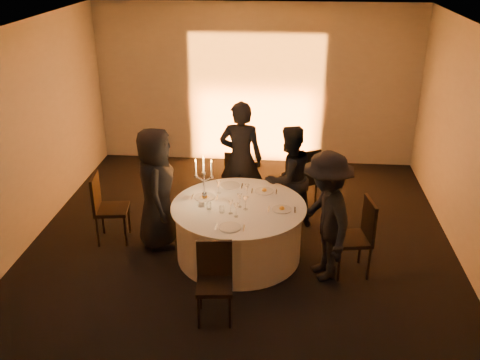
# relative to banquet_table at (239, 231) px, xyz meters

# --- Properties ---
(floor) EXTENTS (7.00, 7.00, 0.00)m
(floor) POSITION_rel_banquet_table_xyz_m (0.00, 0.00, -0.38)
(floor) COLOR black
(floor) RESTS_ON ground
(ceiling) EXTENTS (7.00, 7.00, 0.00)m
(ceiling) POSITION_rel_banquet_table_xyz_m (0.00, 0.00, 2.62)
(ceiling) COLOR white
(ceiling) RESTS_ON wall_back
(wall_back) EXTENTS (7.00, 0.00, 7.00)m
(wall_back) POSITION_rel_banquet_table_xyz_m (0.00, 3.50, 1.12)
(wall_back) COLOR beige
(wall_back) RESTS_ON floor
(wall_front) EXTENTS (7.00, 0.00, 7.00)m
(wall_front) POSITION_rel_banquet_table_xyz_m (0.00, -3.50, 1.12)
(wall_front) COLOR beige
(wall_front) RESTS_ON floor
(wall_left) EXTENTS (0.00, 7.00, 7.00)m
(wall_left) POSITION_rel_banquet_table_xyz_m (-3.00, 0.00, 1.12)
(wall_left) COLOR beige
(wall_left) RESTS_ON floor
(uplighter_fixture) EXTENTS (0.25, 0.12, 0.10)m
(uplighter_fixture) POSITION_rel_banquet_table_xyz_m (0.00, 3.20, -0.33)
(uplighter_fixture) COLOR black
(uplighter_fixture) RESTS_ON floor
(banquet_table) EXTENTS (1.80, 1.80, 0.77)m
(banquet_table) POSITION_rel_banquet_table_xyz_m (0.00, 0.00, 0.00)
(banquet_table) COLOR black
(banquet_table) RESTS_ON floor
(chair_left) EXTENTS (0.50, 0.50, 1.02)m
(chair_left) POSITION_rel_banquet_table_xyz_m (-1.91, 0.25, 0.19)
(chair_left) COLOR black
(chair_left) RESTS_ON floor
(chair_back_left) EXTENTS (0.42, 0.42, 0.87)m
(chair_back_left) POSITION_rel_banquet_table_xyz_m (-0.18, 1.72, 0.10)
(chair_back_left) COLOR black
(chair_back_left) RESTS_ON floor
(chair_back_right) EXTENTS (0.62, 0.62, 1.05)m
(chair_back_right) POSITION_rel_banquet_table_xyz_m (0.87, 1.43, 0.21)
(chair_back_right) COLOR black
(chair_back_right) RESTS_ON floor
(chair_right) EXTENTS (0.52, 0.52, 1.03)m
(chair_right) POSITION_rel_banquet_table_xyz_m (1.56, -0.25, 0.20)
(chair_right) COLOR black
(chair_right) RESTS_ON floor
(chair_front) EXTENTS (0.44, 0.45, 0.92)m
(chair_front) POSITION_rel_banquet_table_xyz_m (-0.15, -1.28, 0.13)
(chair_front) COLOR black
(chair_front) RESTS_ON floor
(guest_left) EXTENTS (0.70, 0.94, 1.74)m
(guest_left) POSITION_rel_banquet_table_xyz_m (-1.15, 0.22, 0.48)
(guest_left) COLOR black
(guest_left) RESTS_ON floor
(guest_back_left) EXTENTS (0.69, 0.48, 1.82)m
(guest_back_left) POSITION_rel_banquet_table_xyz_m (-0.09, 1.29, 0.53)
(guest_back_left) COLOR black
(guest_back_left) RESTS_ON floor
(guest_back_right) EXTENTS (0.99, 0.95, 1.60)m
(guest_back_right) POSITION_rel_banquet_table_xyz_m (0.65, 0.88, 0.42)
(guest_back_right) COLOR black
(guest_back_right) RESTS_ON floor
(guest_right) EXTENTS (0.94, 1.24, 1.70)m
(guest_right) POSITION_rel_banquet_table_xyz_m (1.12, -0.36, 0.47)
(guest_right) COLOR black
(guest_right) RESTS_ON floor
(plate_left) EXTENTS (0.36, 0.28, 0.08)m
(plate_left) POSITION_rel_banquet_table_xyz_m (-0.48, 0.20, 0.40)
(plate_left) COLOR silver
(plate_left) RESTS_ON banquet_table
(plate_back_left) EXTENTS (0.36, 0.28, 0.01)m
(plate_back_left) POSITION_rel_banquet_table_xyz_m (-0.18, 0.60, 0.39)
(plate_back_left) COLOR silver
(plate_back_left) RESTS_ON banquet_table
(plate_back_right) EXTENTS (0.35, 0.26, 0.08)m
(plate_back_right) POSITION_rel_banquet_table_xyz_m (0.32, 0.46, 0.40)
(plate_back_right) COLOR silver
(plate_back_right) RESTS_ON banquet_table
(plate_right) EXTENTS (0.36, 0.25, 0.08)m
(plate_right) POSITION_rel_banquet_table_xyz_m (0.57, -0.07, 0.40)
(plate_right) COLOR silver
(plate_right) RESTS_ON banquet_table
(plate_front) EXTENTS (0.36, 0.28, 0.01)m
(plate_front) POSITION_rel_banquet_table_xyz_m (-0.05, -0.61, 0.39)
(plate_front) COLOR silver
(plate_front) RESTS_ON banquet_table
(coffee_cup) EXTENTS (0.11, 0.11, 0.07)m
(coffee_cup) POSITION_rel_banquet_table_xyz_m (-0.49, -0.05, 0.42)
(coffee_cup) COLOR silver
(coffee_cup) RESTS_ON banquet_table
(candelabra) EXTENTS (0.26, 0.13, 0.63)m
(candelabra) POSITION_rel_banquet_table_xyz_m (-0.48, 0.17, 0.60)
(candelabra) COLOR silver
(candelabra) RESTS_ON banquet_table
(wine_glass_a) EXTENTS (0.07, 0.07, 0.19)m
(wine_glass_a) POSITION_rel_banquet_table_xyz_m (0.09, 0.26, 0.52)
(wine_glass_a) COLOR silver
(wine_glass_a) RESTS_ON banquet_table
(wine_glass_b) EXTENTS (0.07, 0.07, 0.19)m
(wine_glass_b) POSITION_rel_banquet_table_xyz_m (-0.00, -0.32, 0.52)
(wine_glass_b) COLOR silver
(wine_glass_b) RESTS_ON banquet_table
(wine_glass_c) EXTENTS (0.07, 0.07, 0.19)m
(wine_glass_c) POSITION_rel_banquet_table_xyz_m (-0.08, -0.24, 0.52)
(wine_glass_c) COLOR silver
(wine_glass_c) RESTS_ON banquet_table
(wine_glass_d) EXTENTS (0.07, 0.07, 0.19)m
(wine_glass_d) POSITION_rel_banquet_table_xyz_m (0.02, -0.04, 0.52)
(wine_glass_d) COLOR silver
(wine_glass_d) RESTS_ON banquet_table
(wine_glass_e) EXTENTS (0.07, 0.07, 0.19)m
(wine_glass_e) POSITION_rel_banquet_table_xyz_m (0.10, -0.11, 0.52)
(wine_glass_e) COLOR silver
(wine_glass_e) RESTS_ON banquet_table
(wine_glass_f) EXTENTS (0.07, 0.07, 0.19)m
(wine_glass_f) POSITION_rel_banquet_table_xyz_m (-0.31, 0.35, 0.52)
(wine_glass_f) COLOR silver
(wine_glass_f) RESTS_ON banquet_table
(tumbler_a) EXTENTS (0.07, 0.07, 0.09)m
(tumbler_a) POSITION_rel_banquet_table_xyz_m (-0.20, -0.22, 0.43)
(tumbler_a) COLOR silver
(tumbler_a) RESTS_ON banquet_table
(tumbler_b) EXTENTS (0.07, 0.07, 0.09)m
(tumbler_b) POSITION_rel_banquet_table_xyz_m (-0.38, -0.14, 0.43)
(tumbler_b) COLOR silver
(tumbler_b) RESTS_ON banquet_table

